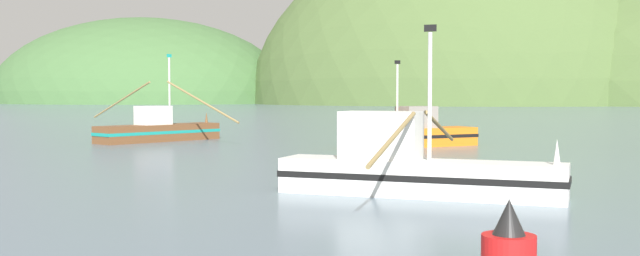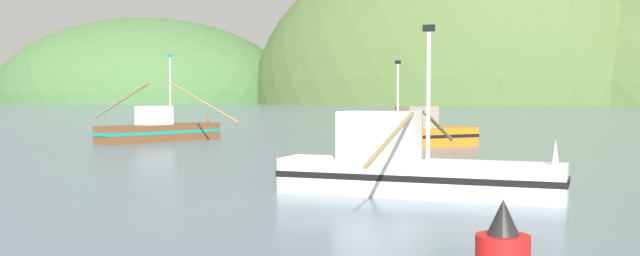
% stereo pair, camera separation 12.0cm
% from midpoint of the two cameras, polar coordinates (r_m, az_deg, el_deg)
% --- Properties ---
extents(hill_mid_left, '(96.23, 76.99, 52.27)m').
position_cam_midpoint_polar(hill_mid_left, '(233.09, -13.71, 1.93)').
color(hill_mid_left, '#47703D').
rests_on(hill_mid_left, ground).
extents(hill_far_right, '(116.80, 93.44, 94.43)m').
position_cam_midpoint_polar(hill_far_right, '(210.77, 10.28, 1.88)').
color(hill_far_right, '#516B38').
rests_on(hill_far_right, ground).
extents(fishing_boat_white, '(8.46, 10.41, 4.95)m').
position_cam_midpoint_polar(fishing_boat_white, '(21.47, 7.01, -3.15)').
color(fishing_boat_white, white).
rests_on(fishing_boat_white, ground).
extents(fishing_boat_orange, '(7.31, 6.71, 4.80)m').
position_cam_midpoint_polar(fishing_boat_orange, '(41.05, 7.05, -0.46)').
color(fishing_boat_orange, orange).
rests_on(fishing_boat_orange, ground).
extents(fishing_boat_brown, '(13.22, 8.26, 5.44)m').
position_cam_midpoint_polar(fishing_boat_brown, '(46.46, -12.58, -0.14)').
color(fishing_boat_brown, brown).
rests_on(fishing_boat_brown, ground).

